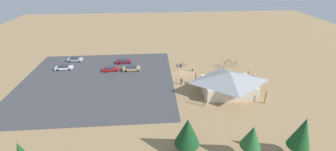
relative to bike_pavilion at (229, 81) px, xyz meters
name	(u,v)px	position (x,y,z in m)	size (l,w,h in m)	color
ground	(185,73)	(8.34, -10.93, -2.98)	(160.00, 160.00, 0.00)	#9E7F56
parking_lot_asphalt	(97,81)	(31.24, -7.96, -2.95)	(38.27, 35.46, 0.05)	#424247
bike_pavilion	(229,81)	(0.00, 0.00, 0.00)	(13.48, 9.94, 5.42)	beige
trash_bin	(181,65)	(8.91, -15.01, -2.53)	(0.60, 0.60, 0.90)	brown
lot_sign	(177,66)	(10.28, -12.39, -1.57)	(0.56, 0.08, 2.20)	#99999E
pine_far_east	(187,132)	(12.15, 17.09, 1.21)	(3.97, 3.97, 6.54)	brown
pine_center	(302,133)	(-4.55, 19.33, 1.78)	(3.27, 3.27, 7.44)	brown
pine_midwest	(252,137)	(2.88, 19.09, 1.36)	(3.09, 3.09, 6.22)	brown
bicycle_yellow_trailside	(236,63)	(-7.68, -15.60, -2.59)	(0.48, 1.79, 0.89)	black
bicycle_teal_yard_left	(226,64)	(-4.46, -15.40, -2.61)	(0.48, 1.63, 0.86)	black
bicycle_silver_yard_front	(232,65)	(-5.96, -14.16, -2.59)	(1.34, 1.12, 0.90)	black
bicycle_red_near_porch	(184,64)	(7.78, -15.79, -2.60)	(0.83, 1.49, 0.83)	black
bicycle_purple_edge_north	(223,68)	(-2.67, -12.54, -2.59)	(1.59, 0.91, 0.88)	black
bicycle_blue_yard_right	(218,65)	(-1.81, -14.22, -2.61)	(0.75, 1.56, 0.80)	black
bicycle_green_by_bin	(179,67)	(9.50, -14.32, -2.58)	(1.43, 1.23, 0.88)	black
bicycle_black_edge_south	(229,61)	(-6.02, -17.28, -2.58)	(1.47, 1.17, 0.92)	black
car_tan_mid_lot	(132,68)	(22.85, -13.55, -2.24)	(4.86, 2.10, 1.36)	tan
car_white_front_row	(64,67)	(41.81, -15.62, -2.25)	(4.71, 2.01, 1.36)	white
car_red_second_row	(111,69)	(28.56, -13.75, -2.27)	(4.35, 2.13, 1.32)	red
car_maroon_back_corner	(124,61)	(25.63, -18.83, -2.29)	(4.39, 2.28, 1.27)	maroon
car_silver_far_end	(75,59)	(40.39, -21.32, -2.26)	(4.36, 2.17, 1.34)	#BCBCC1
visitor_crossing_yard	(254,75)	(-9.06, -6.46, -2.05)	(0.36, 0.37, 1.76)	#2D3347
visitor_at_bikes	(181,81)	(10.13, -4.85, -2.10)	(0.36, 0.37, 1.68)	#2D3347
visitor_near_lot	(192,68)	(6.10, -11.85, -2.09)	(0.36, 0.36, 1.69)	#2D3347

